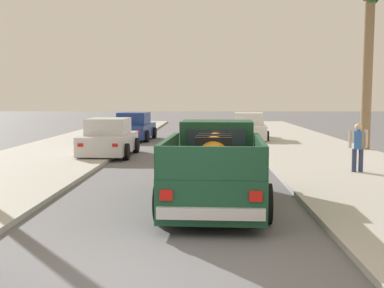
{
  "coord_description": "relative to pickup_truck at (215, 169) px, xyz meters",
  "views": [
    {
      "loc": [
        0.7,
        -6.59,
        2.38
      ],
      "look_at": [
        0.37,
        6.34,
        1.2
      ],
      "focal_mm": 48.17,
      "sensor_mm": 36.0,
      "label": 1
    }
  ],
  "objects": [
    {
      "name": "sidewalk_left",
      "position": [
        -6.34,
        7.36,
        -0.75
      ],
      "size": [
        5.14,
        60.0,
        0.12
      ],
      "primitive_type": "cube",
      "color": "#B2AFA8",
      "rests_on": "ground"
    },
    {
      "name": "pickup_truck",
      "position": [
        0.0,
        0.0,
        0.0
      ],
      "size": [
        2.39,
        5.29,
        1.8
      ],
      "color": "#19472D",
      "rests_on": "ground"
    },
    {
      "name": "car_right_near",
      "position": [
        2.15,
        16.81,
        -0.1
      ],
      "size": [
        2.21,
        4.34,
        1.54
      ],
      "color": "silver",
      "rests_on": "ground"
    },
    {
      "name": "pedestrian",
      "position": [
        4.39,
        4.37,
        0.1
      ],
      "size": [
        0.57,
        0.43,
        1.59
      ],
      "color": "navy",
      "rests_on": "ground"
    },
    {
      "name": "curb_left",
      "position": [
        -5.17,
        7.36,
        -0.76
      ],
      "size": [
        0.16,
        60.0,
        0.1
      ],
      "primitive_type": "cube",
      "color": "silver",
      "rests_on": "ground"
    },
    {
      "name": "car_left_near",
      "position": [
        -4.16,
        17.17,
        -0.1
      ],
      "size": [
        2.21,
        4.34,
        1.54
      ],
      "color": "navy",
      "rests_on": "ground"
    },
    {
      "name": "ground_plane",
      "position": [
        -0.92,
        -4.64,
        -0.81
      ],
      "size": [
        160.0,
        160.0,
        0.0
      ],
      "primitive_type": "plane",
      "color": "slate"
    },
    {
      "name": "sidewalk_right",
      "position": [
        4.49,
        7.36,
        -0.75
      ],
      "size": [
        5.14,
        60.0,
        0.12
      ],
      "primitive_type": "cube",
      "color": "#B2AFA8",
      "rests_on": "ground"
    },
    {
      "name": "palm_tree_left_fore",
      "position": [
        6.71,
        11.29,
        5.64
      ],
      "size": [
        3.54,
        4.15,
        8.0
      ],
      "color": "#846B4C",
      "rests_on": "ground"
    },
    {
      "name": "car_right_mid",
      "position": [
        -4.1,
        9.35,
        -0.1
      ],
      "size": [
        2.06,
        4.28,
        1.54
      ],
      "color": "silver",
      "rests_on": "ground"
    },
    {
      "name": "curb_right",
      "position": [
        3.32,
        7.36,
        -0.76
      ],
      "size": [
        0.16,
        60.0,
        0.1
      ],
      "primitive_type": "cube",
      "color": "silver",
      "rests_on": "ground"
    }
  ]
}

